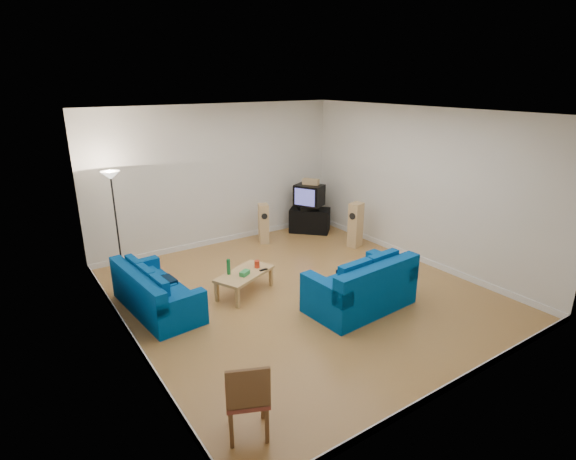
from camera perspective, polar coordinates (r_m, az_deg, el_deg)
room at (r=7.70m, az=1.67°, el=2.34°), size 6.01×6.51×3.21m
sofa_three_seat at (r=7.89m, az=-16.62°, el=-7.92°), size 1.02×2.01×0.75m
sofa_loveseat at (r=7.71m, az=9.41°, el=-7.51°), size 1.86×1.12×0.90m
coffee_table at (r=8.15m, az=-5.54°, el=-5.75°), size 1.25×0.97×0.41m
bottle at (r=8.04m, az=-7.55°, el=-4.65°), size 0.09×0.09×0.28m
tissue_box at (r=8.01m, az=-5.52°, el=-5.46°), size 0.22×0.19×0.08m
red_canister at (r=8.29m, az=-3.96°, el=-4.35°), size 0.11×0.11×0.13m
remote at (r=8.19m, az=-3.13°, el=-5.05°), size 0.16×0.05×0.02m
tv_stand at (r=11.40m, az=2.78°, el=1.25°), size 1.07×1.08×0.60m
av_receiver at (r=11.26m, az=2.59°, el=2.91°), size 0.58×0.53×0.11m
television at (r=11.18m, az=2.69°, el=4.45°), size 0.74×0.82×0.52m
centre_speaker at (r=11.15m, az=2.92°, el=6.14°), size 0.36×0.42×0.14m
speaker_left at (r=10.56m, az=-3.12°, el=0.82°), size 0.30×0.34×0.94m
speaker_right at (r=10.42m, az=8.57°, el=0.64°), size 0.36×0.32×1.04m
floor_lamp at (r=9.11m, az=-21.42°, el=4.74°), size 0.36×0.36×2.07m
dining_chair at (r=5.06m, az=-5.17°, el=-20.25°), size 0.60×0.60×0.96m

